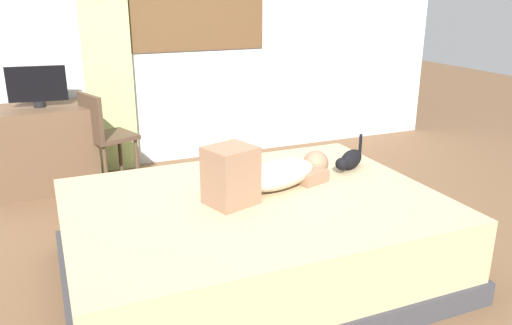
# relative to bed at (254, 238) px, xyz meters

# --- Properties ---
(ground_plane) EXTENTS (16.00, 16.00, 0.00)m
(ground_plane) POSITION_rel_bed_xyz_m (0.06, 0.05, -0.26)
(ground_plane) COLOR brown
(back_wall_with_window) EXTENTS (6.40, 0.14, 2.90)m
(back_wall_with_window) POSITION_rel_bed_xyz_m (0.07, 2.50, 1.20)
(back_wall_with_window) COLOR silver
(back_wall_with_window) RESTS_ON ground
(bed) EXTENTS (2.23, 1.66, 0.52)m
(bed) POSITION_rel_bed_xyz_m (0.00, 0.00, 0.00)
(bed) COLOR #38383D
(bed) RESTS_ON ground
(person_lying) EXTENTS (0.93, 0.51, 0.34)m
(person_lying) POSITION_rel_bed_xyz_m (0.12, 0.07, 0.38)
(person_lying) COLOR #CCB299
(person_lying) RESTS_ON bed
(cat) EXTENTS (0.31, 0.24, 0.21)m
(cat) POSITION_rel_bed_xyz_m (0.82, 0.23, 0.33)
(cat) COLOR black
(cat) RESTS_ON bed
(desk) EXTENTS (0.90, 0.56, 0.74)m
(desk) POSITION_rel_bed_xyz_m (-1.13, 2.11, 0.11)
(desk) COLOR brown
(desk) RESTS_ON ground
(tv_monitor) EXTENTS (0.48, 0.10, 0.35)m
(tv_monitor) POSITION_rel_bed_xyz_m (-1.11, 2.11, 0.67)
(tv_monitor) COLOR black
(tv_monitor) RESTS_ON desk
(cup) EXTENTS (0.07, 0.07, 0.10)m
(cup) POSITION_rel_bed_xyz_m (-0.76, 2.15, 0.53)
(cup) COLOR white
(cup) RESTS_ON desk
(chair_by_desk) EXTENTS (0.49, 0.49, 0.86)m
(chair_by_desk) POSITION_rel_bed_xyz_m (-0.63, 1.91, 0.25)
(chair_by_desk) COLOR #4C3828
(chair_by_desk) RESTS_ON ground
(curtain_left) EXTENTS (0.44, 0.06, 2.41)m
(curtain_left) POSITION_rel_bed_xyz_m (-0.48, 2.39, 0.95)
(curtain_left) COLOR #ADCC75
(curtain_left) RESTS_ON ground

